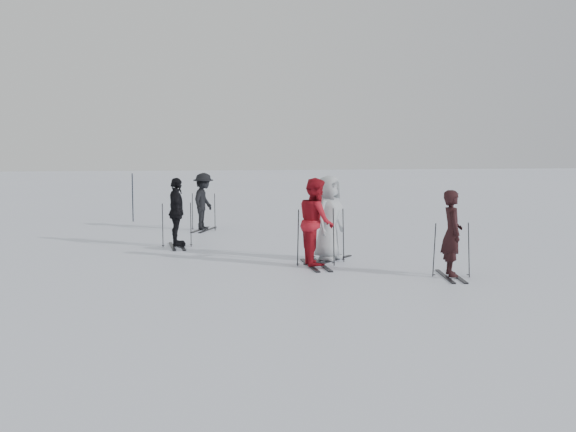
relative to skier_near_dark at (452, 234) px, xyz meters
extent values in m
plane|color=silver|center=(-2.91, 2.22, -0.89)|extent=(120.00, 120.00, 0.00)
imported|color=black|center=(0.00, 0.00, 0.00)|extent=(0.52, 0.70, 1.78)
imported|color=#A4121E|center=(-2.50, 1.80, 0.09)|extent=(0.76, 0.97, 1.97)
imported|color=#AAB1B4|center=(-2.05, 2.52, 0.10)|extent=(1.11, 1.14, 1.98)
imported|color=black|center=(-5.58, 5.35, 0.02)|extent=(0.52, 1.10, 1.82)
imported|color=black|center=(-4.71, 9.04, 0.01)|extent=(1.05, 1.33, 1.80)
cylinder|color=black|center=(-7.08, 12.06, -0.03)|extent=(0.05, 0.05, 1.71)
camera|label=1|loc=(-5.68, -14.03, 1.85)|focal=45.00mm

